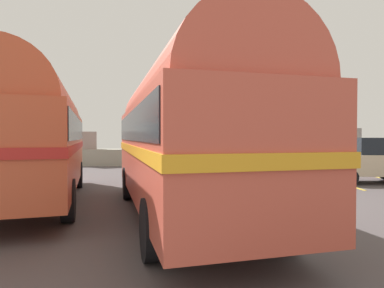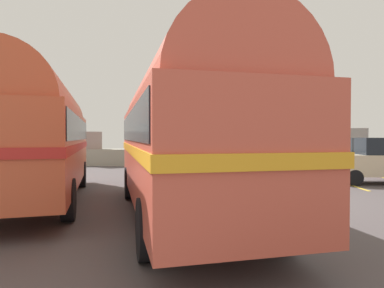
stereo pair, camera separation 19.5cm
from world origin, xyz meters
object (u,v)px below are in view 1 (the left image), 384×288
object	(u,v)px
parked_car_nearest	(376,160)
lamp_post	(235,98)
vintage_coach	(183,131)
second_coach	(34,132)

from	to	relation	value
parked_car_nearest	lamp_post	world-z (taller)	lamp_post
parked_car_nearest	lamp_post	bearing A→B (deg)	55.20
vintage_coach	parked_car_nearest	world-z (taller)	vintage_coach
second_coach	parked_car_nearest	size ratio (longest dim) A/B	2.12
second_coach	lamp_post	xyz separation A→B (m)	(6.87, 8.30, 1.96)
parked_car_nearest	lamp_post	size ratio (longest dim) A/B	0.58
parked_car_nearest	second_coach	bearing A→B (deg)	112.42
vintage_coach	lamp_post	distance (m)	10.48
vintage_coach	second_coach	distance (m)	4.65
second_coach	parked_car_nearest	distance (m)	12.86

